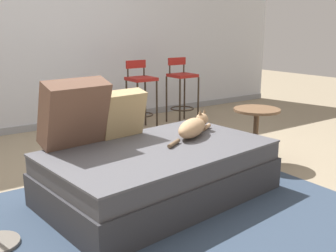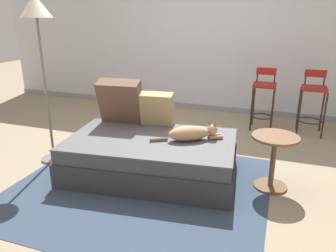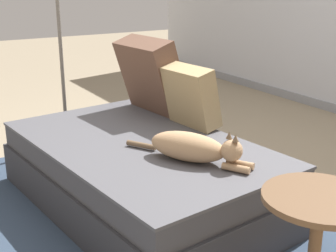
{
  "view_description": "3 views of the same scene",
  "coord_description": "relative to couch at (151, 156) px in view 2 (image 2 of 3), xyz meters",
  "views": [
    {
      "loc": [
        -1.58,
        -2.78,
        1.28
      ],
      "look_at": [
        0.15,
        -0.3,
        0.53
      ],
      "focal_mm": 42.0,
      "sensor_mm": 36.0,
      "label": 1
    },
    {
      "loc": [
        1.2,
        -3.29,
        1.62
      ],
      "look_at": [
        0.15,
        -0.3,
        0.53
      ],
      "focal_mm": 35.0,
      "sensor_mm": 36.0,
      "label": 2
    },
    {
      "loc": [
        2.27,
        -1.57,
        1.33
      ],
      "look_at": [
        0.15,
        -0.3,
        0.53
      ],
      "focal_mm": 50.0,
      "sensor_mm": 36.0,
      "label": 3
    }
  ],
  "objects": [
    {
      "name": "ground_plane",
      "position": [
        0.0,
        0.4,
        -0.21
      ],
      "size": [
        16.0,
        16.0,
        0.0
      ],
      "primitive_type": "plane",
      "color": "gray",
      "rests_on": "ground"
    },
    {
      "name": "wall_back_panel",
      "position": [
        0.0,
        2.65,
        1.09
      ],
      "size": [
        8.0,
        0.1,
        2.6
      ],
      "primitive_type": "cube",
      "color": "silver",
      "rests_on": "ground"
    },
    {
      "name": "wall_baseboard_trim",
      "position": [
        0.0,
        2.6,
        -0.16
      ],
      "size": [
        8.0,
        0.02,
        0.09
      ],
      "primitive_type": "cube",
      "color": "gray",
      "rests_on": "ground"
    },
    {
      "name": "area_rug",
      "position": [
        0.0,
        -0.3,
        -0.2
      ],
      "size": [
        2.42,
        2.14,
        0.01
      ],
      "primitive_type": "cube",
      "color": "#334256",
      "rests_on": "ground"
    },
    {
      "name": "couch",
      "position": [
        0.0,
        0.0,
        0.0
      ],
      "size": [
        1.83,
        1.22,
        0.41
      ],
      "color": "#353539",
      "rests_on": "ground"
    },
    {
      "name": "throw_pillow_corner",
      "position": [
        -0.52,
        0.36,
        0.46
      ],
      "size": [
        0.52,
        0.37,
        0.52
      ],
      "color": "brown",
      "rests_on": "couch"
    },
    {
      "name": "throw_pillow_middle",
      "position": [
        -0.09,
        0.41,
        0.39
      ],
      "size": [
        0.39,
        0.25,
        0.39
      ],
      "color": "tan",
      "rests_on": "couch"
    },
    {
      "name": "cat",
      "position": [
        0.4,
        0.1,
        0.27
      ],
      "size": [
        0.68,
        0.4,
        0.19
      ],
      "color": "tan",
      "rests_on": "couch"
    },
    {
      "name": "bar_stool_near_window",
      "position": [
        0.98,
        1.9,
        0.32
      ],
      "size": [
        0.32,
        0.32,
        0.88
      ],
      "color": "#2D2319",
      "rests_on": "ground"
    },
    {
      "name": "bar_stool_by_doorway",
      "position": [
        1.63,
        1.9,
        0.3
      ],
      "size": [
        0.34,
        0.34,
        0.89
      ],
      "color": "#2D2319",
      "rests_on": "ground"
    },
    {
      "name": "side_table",
      "position": [
        1.2,
        0.13,
        0.14
      ],
      "size": [
        0.44,
        0.44,
        0.54
      ],
      "color": "brown",
      "rests_on": "ground"
    },
    {
      "name": "floor_lamp",
      "position": [
        -1.22,
        -0.03,
        1.32
      ],
      "size": [
        0.32,
        0.32,
        1.8
      ],
      "color": "slate",
      "rests_on": "ground"
    }
  ]
}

